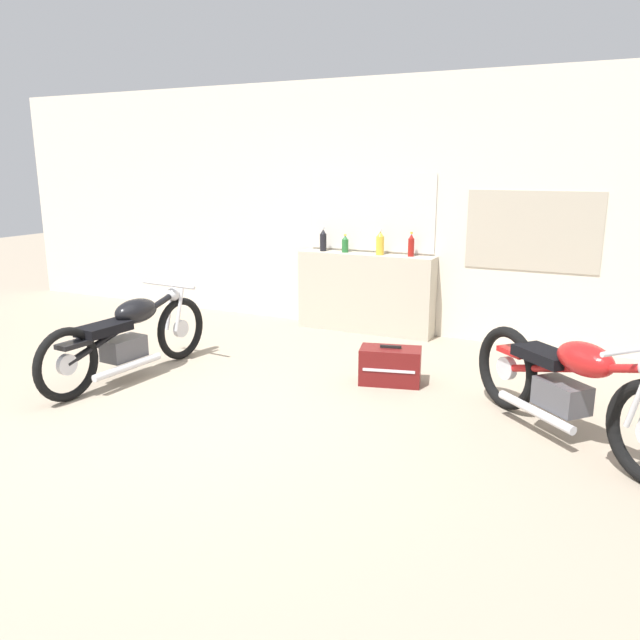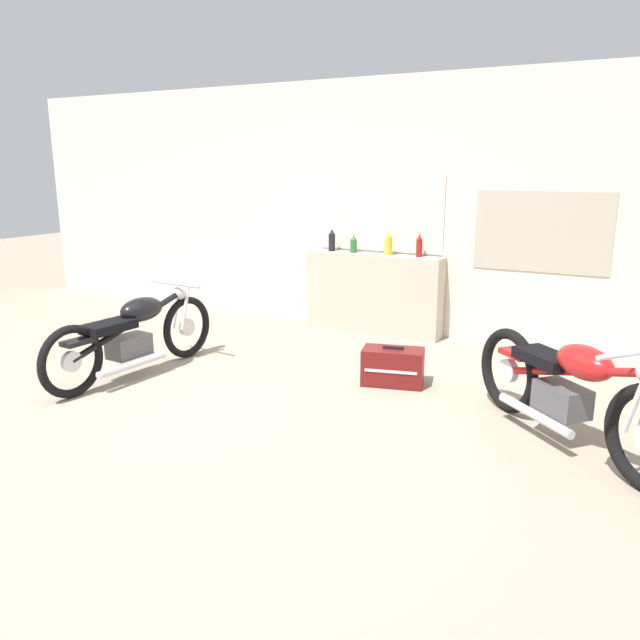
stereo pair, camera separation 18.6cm
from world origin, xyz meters
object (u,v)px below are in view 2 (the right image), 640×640
Objects in this scene: bottle_right_center at (419,246)px; motorcycle_black at (134,333)px; bottle_leftmost at (332,240)px; bottle_left_center at (354,244)px; bottle_center at (388,244)px; hard_case_darkred at (393,367)px; motorcycle_red at (569,389)px.

motorcycle_black is at bearing -126.66° from bottle_right_center.
bottle_leftmost is 1.05m from bottle_right_center.
motorcycle_black is at bearing -113.12° from bottle_left_center.
hard_case_darkred is at bearing -66.00° from bottle_center.
bottle_left_center reaches higher than motorcycle_black.
bottle_left_center reaches higher than hard_case_darkred.
bottle_center is 0.35m from bottle_right_center.
motorcycle_black is at bearing -175.80° from motorcycle_red.
bottle_center reaches higher than bottle_right_center.
bottle_center reaches higher than bottle_left_center.
bottle_right_center is 1.82m from hard_case_darkred.
bottle_right_center is 0.14× the size of motorcycle_black.
bottle_leftmost is 0.70m from bottle_center.
bottle_center is 0.19× the size of motorcycle_red.
bottle_center is 1.90m from hard_case_darkred.
bottle_leftmost is at bearing 143.23° from motorcycle_red.
bottle_center is 0.49× the size of hard_case_darkred.
bottle_center reaches higher than hard_case_darkred.
bottle_leftmost is at bearing -179.02° from bottle_left_center.
motorcycle_black is 1.27× the size of motorcycle_red.
bottle_right_center is 0.46× the size of hard_case_darkred.
bottle_left_center is at bearing -179.39° from bottle_right_center.
bottle_right_center is at bearing 4.47° from bottle_center.
bottle_leftmost is at bearing 178.84° from bottle_center.
motorcycle_black is (-1.04, -2.43, -0.60)m from bottle_left_center.
bottle_right_center is (0.35, 0.03, -0.01)m from bottle_center.
bottle_leftmost reaches higher than bottle_left_center.
motorcycle_red is (1.83, -2.17, -0.61)m from bottle_right_center.
bottle_left_center is at bearing 140.38° from motorcycle_red.
motorcycle_black reaches higher than hard_case_darkred.
hard_case_darkred is at bearing -48.27° from bottle_leftmost.
bottle_left_center is (0.27, 0.00, -0.03)m from bottle_leftmost.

